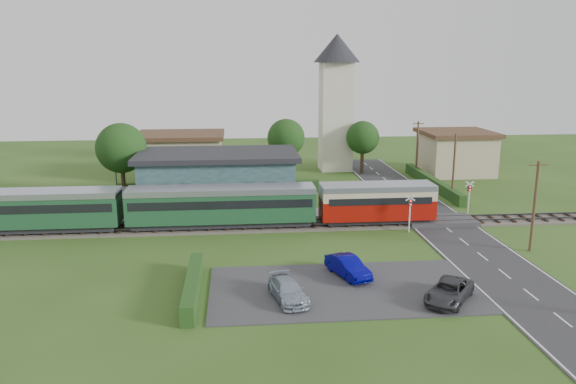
{
  "coord_description": "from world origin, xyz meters",
  "views": [
    {
      "loc": [
        -8.12,
        -44.99,
        14.29
      ],
      "look_at": [
        -3.54,
        4.0,
        2.7
      ],
      "focal_mm": 35.0,
      "sensor_mm": 36.0,
      "label": 1
    }
  ],
  "objects": [
    {
      "name": "church_tower",
      "position": [
        5.0,
        28.0,
        10.23
      ],
      "size": [
        6.0,
        6.0,
        17.6
      ],
      "color": "beige",
      "rests_on": "ground"
    },
    {
      "name": "hedge_carpark",
      "position": [
        -11.0,
        -12.0,
        0.6
      ],
      "size": [
        0.8,
        9.0,
        1.2
      ],
      "primitive_type": "cube",
      "color": "#193814",
      "rests_on": "ground"
    },
    {
      "name": "road",
      "position": [
        10.0,
        0.0,
        0.03
      ],
      "size": [
        6.0,
        70.0,
        0.05
      ],
      "primitive_type": "cube",
      "color": "#28282B",
      "rests_on": "ground"
    },
    {
      "name": "hedge_station",
      "position": [
        -10.0,
        15.5,
        0.65
      ],
      "size": [
        22.0,
        0.8,
        1.3
      ],
      "primitive_type": "cube",
      "color": "#193814",
      "rests_on": "ground"
    },
    {
      "name": "pedestrian_far",
      "position": [
        -17.2,
        5.54,
        1.38
      ],
      "size": [
        0.91,
        1.05,
        1.87
      ],
      "primitive_type": "imported",
      "rotation": [
        0.0,
        0.0,
        1.82
      ],
      "color": "gray",
      "rests_on": "platform"
    },
    {
      "name": "train",
      "position": [
        -12.63,
        2.0,
        2.18
      ],
      "size": [
        43.2,
        2.9,
        3.4
      ],
      "color": "#232328",
      "rests_on": "ground"
    },
    {
      "name": "utility_pole_c",
      "position": [
        14.2,
        10.0,
        3.63
      ],
      "size": [
        1.4,
        0.22,
        7.0
      ],
      "color": "#473321",
      "rests_on": "ground"
    },
    {
      "name": "car_park_dark",
      "position": [
        4.5,
        -14.5,
        0.7
      ],
      "size": [
        4.34,
        4.76,
        1.23
      ],
      "primitive_type": "imported",
      "rotation": [
        0.0,
        0.0,
        -0.66
      ],
      "color": "#34353A",
      "rests_on": "car_park"
    },
    {
      "name": "railway_track",
      "position": [
        0.0,
        2.0,
        0.11
      ],
      "size": [
        76.0,
        3.2,
        0.49
      ],
      "color": "#4C443D",
      "rests_on": "ground"
    },
    {
      "name": "hedge_roadside",
      "position": [
        14.2,
        16.0,
        0.6
      ],
      "size": [
        0.8,
        18.0,
        1.2
      ],
      "primitive_type": "cube",
      "color": "#193814",
      "rests_on": "ground"
    },
    {
      "name": "tree_b",
      "position": [
        -2.0,
        23.0,
        5.02
      ],
      "size": [
        4.6,
        4.6,
        7.34
      ],
      "color": "#332316",
      "rests_on": "ground"
    },
    {
      "name": "station_building",
      "position": [
        -10.0,
        10.99,
        2.69
      ],
      "size": [
        16.0,
        9.0,
        5.3
      ],
      "color": "#2A4746",
      "rests_on": "ground"
    },
    {
      "name": "streetlamp_east",
      "position": [
        16.0,
        27.0,
        3.04
      ],
      "size": [
        0.3,
        0.3,
        5.15
      ],
      "color": "#3F3F47",
      "rests_on": "ground"
    },
    {
      "name": "crossing_deck",
      "position": [
        10.0,
        2.0,
        0.23
      ],
      "size": [
        6.2,
        3.4,
        0.45
      ],
      "primitive_type": "cube",
      "color": "#333335",
      "rests_on": "ground"
    },
    {
      "name": "crossing_signal_near",
      "position": [
        6.4,
        -0.41,
        2.14
      ],
      "size": [
        0.84,
        0.28,
        3.28
      ],
      "color": "silver",
      "rests_on": "ground"
    },
    {
      "name": "streetlamp_west",
      "position": [
        -22.0,
        20.0,
        3.04
      ],
      "size": [
        0.3,
        0.3,
        5.15
      ],
      "color": "#3F3F47",
      "rests_on": "ground"
    },
    {
      "name": "utility_pole_d",
      "position": [
        14.2,
        22.0,
        3.63
      ],
      "size": [
        1.4,
        0.22,
        7.0
      ],
      "color": "#473321",
      "rests_on": "ground"
    },
    {
      "name": "car_park_blue",
      "position": [
        -0.79,
        -9.97,
        0.75
      ],
      "size": [
        2.75,
        4.33,
        1.35
      ],
      "primitive_type": "imported",
      "rotation": [
        0.0,
        0.0,
        0.35
      ],
      "color": "#040373",
      "rests_on": "car_park"
    },
    {
      "name": "car_on_road",
      "position": [
        9.45,
        10.25,
        0.71
      ],
      "size": [
        3.89,
        1.57,
        1.32
      ],
      "primitive_type": "imported",
      "rotation": [
        0.0,
        0.0,
        1.57
      ],
      "color": "#07138C",
      "rests_on": "road"
    },
    {
      "name": "house_east",
      "position": [
        20.0,
        24.0,
        2.8
      ],
      "size": [
        8.8,
        8.8,
        5.5
      ],
      "color": "tan",
      "rests_on": "ground"
    },
    {
      "name": "ground",
      "position": [
        0.0,
        0.0,
        0.0
      ],
      "size": [
        120.0,
        120.0,
        0.0
      ],
      "primitive_type": "plane",
      "color": "#2D4C19"
    },
    {
      "name": "pedestrian_near",
      "position": [
        -2.99,
        5.39,
        1.41
      ],
      "size": [
        0.76,
        0.55,
        1.92
      ],
      "primitive_type": "imported",
      "rotation": [
        0.0,
        0.0,
        3.28
      ],
      "color": "gray",
      "rests_on": "platform"
    },
    {
      "name": "crossing_signal_far",
      "position": [
        13.6,
        4.39,
        2.14
      ],
      "size": [
        0.84,
        0.28,
        3.28
      ],
      "color": "silver",
      "rests_on": "ground"
    },
    {
      "name": "platform",
      "position": [
        -10.0,
        5.2,
        0.23
      ],
      "size": [
        30.0,
        3.0,
        0.45
      ],
      "primitive_type": "cube",
      "color": "gray",
      "rests_on": "ground"
    },
    {
      "name": "tree_c",
      "position": [
        8.0,
        25.0,
        4.65
      ],
      "size": [
        4.2,
        4.2,
        6.78
      ],
      "color": "#332316",
      "rests_on": "ground"
    },
    {
      "name": "car_park",
      "position": [
        -1.5,
        -12.0,
        0.04
      ],
      "size": [
        17.0,
        9.0,
        0.08
      ],
      "primitive_type": "cube",
      "color": "#333335",
      "rests_on": "ground"
    },
    {
      "name": "car_park_silver",
      "position": [
        -5.17,
        -13.41,
        0.69
      ],
      "size": [
        2.57,
        4.48,
        1.22
      ],
      "primitive_type": "imported",
      "rotation": [
        0.0,
        0.0,
        0.21
      ],
      "color": "#95A2B5",
      "rests_on": "car_park"
    },
    {
      "name": "utility_pole_b",
      "position": [
        14.2,
        -6.0,
        3.63
      ],
      "size": [
        1.4,
        0.22,
        7.0
      ],
      "color": "#473321",
      "rests_on": "ground"
    },
    {
      "name": "tree_a",
      "position": [
        -20.0,
        14.0,
        5.38
      ],
      "size": [
        5.2,
        5.2,
        8.0
      ],
      "color": "#332316",
      "rests_on": "ground"
    },
    {
      "name": "house_west",
      "position": [
        -15.0,
        25.0,
        2.79
      ],
      "size": [
        10.8,
        8.8,
        5.5
      ],
      "color": "tan",
      "rests_on": "ground"
    },
    {
      "name": "equipment_hut",
      "position": [
        -18.0,
        5.2,
        1.75
      ],
      "size": [
        2.3,
        2.3,
        2.55
      ],
      "color": "beige",
      "rests_on": "platform"
    }
  ]
}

